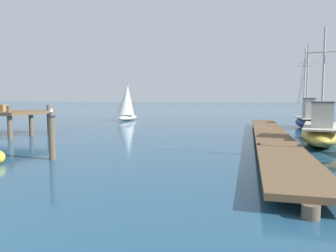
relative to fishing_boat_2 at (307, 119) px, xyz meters
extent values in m
cube|color=brown|center=(-2.86, -9.02, -0.38)|extent=(2.92, 23.53, 0.16)
cylinder|color=brown|center=(-2.30, -20.74, -0.61)|extent=(0.36, 0.36, 0.29)
cylinder|color=brown|center=(-2.52, -16.05, -0.61)|extent=(0.36, 0.36, 0.29)
cylinder|color=brown|center=(-2.75, -11.36, -0.61)|extent=(0.36, 0.36, 0.29)
cylinder|color=brown|center=(-2.97, -6.67, -0.61)|extent=(0.36, 0.36, 0.29)
cylinder|color=brown|center=(-3.19, -1.98, -0.61)|extent=(0.36, 0.36, 0.29)
cylinder|color=brown|center=(-3.42, 2.71, -0.61)|extent=(0.36, 0.36, 0.29)
cube|color=#333338|center=(-3.43, -13.74, -0.26)|extent=(0.13, 0.21, 0.08)
cube|color=#333338|center=(-1.83, -13.67, -0.26)|extent=(0.13, 0.21, 0.08)
ellipsoid|color=navy|center=(-0.01, 0.11, -0.32)|extent=(1.84, 4.78, 0.87)
cube|color=#B2AD9E|center=(-0.01, 0.11, 0.08)|extent=(1.63, 4.30, 0.08)
cube|color=#B7B2A8|center=(0.05, -0.58, 0.87)|extent=(0.80, 1.43, 1.51)
cube|color=#3D3D42|center=(0.05, -0.58, 1.66)|extent=(0.86, 1.54, 0.06)
cylinder|color=#B2ADA3|center=(-0.03, 0.35, 3.10)|extent=(0.11, 0.11, 5.96)
cylinder|color=#B2ADA3|center=(-0.03, 0.35, 4.57)|extent=(1.32, 0.17, 0.06)
cylinder|color=#333338|center=(-0.16, 1.95, 3.40)|extent=(0.27, 3.09, 4.41)
cylinder|color=#B2ADA3|center=(-0.11, 1.40, 2.97)|extent=(0.11, 0.11, 5.70)
cylinder|color=#B2ADA3|center=(-0.11, 1.40, 4.38)|extent=(1.32, 0.17, 0.06)
cylinder|color=#333338|center=(-0.24, 2.93, 3.25)|extent=(0.26, 2.95, 4.22)
ellipsoid|color=gold|center=(-0.38, -9.37, -0.25)|extent=(2.79, 6.69, 1.00)
cube|color=#B2AD9E|center=(-0.38, -9.37, 0.21)|extent=(2.47, 6.02, 0.08)
cube|color=#B7B2A8|center=(-0.52, -10.33, 0.84)|extent=(1.20, 1.96, 1.18)
cube|color=#3D3D42|center=(-0.52, -10.33, 1.46)|extent=(1.30, 2.12, 0.06)
cylinder|color=#B2ADA3|center=(-0.34, -9.05, 2.79)|extent=(0.11, 0.11, 5.09)
cylinder|color=#B2ADA3|center=(-0.34, -9.05, 4.06)|extent=(1.69, 0.30, 0.06)
cylinder|color=#333338|center=(-0.14, -7.69, 3.05)|extent=(0.40, 2.62, 3.76)
cylinder|color=brown|center=(-17.61, -12.52, 0.23)|extent=(0.28, 0.28, 1.97)
cylinder|color=brown|center=(-17.75, -8.80, 0.22)|extent=(0.28, 0.28, 1.95)
cylinder|color=brown|center=(-17.68, -10.66, 0.04)|extent=(0.28, 0.28, 1.58)
cube|color=olive|center=(-19.30, -11.38, 1.04)|extent=(0.62, 0.50, 0.44)
cylinder|color=brown|center=(-11.13, -17.13, 0.11)|extent=(0.26, 0.26, 1.73)
cylinder|color=#28282D|center=(-11.13, -17.13, 0.95)|extent=(0.30, 0.30, 0.06)
cylinder|color=gold|center=(-11.15, -17.14, 1.02)|extent=(0.01, 0.01, 0.07)
cylinder|color=gold|center=(-11.11, -17.12, 1.02)|extent=(0.01, 0.01, 0.07)
ellipsoid|color=white|center=(-11.13, -17.13, 1.12)|extent=(0.25, 0.30, 0.13)
ellipsoid|color=silver|center=(-11.16, -17.18, 1.13)|extent=(0.15, 0.22, 0.09)
ellipsoid|color=#383838|center=(-11.10, -17.27, 1.13)|extent=(0.06, 0.07, 0.04)
ellipsoid|color=silver|center=(-11.07, -17.12, 1.13)|extent=(0.15, 0.22, 0.09)
ellipsoid|color=#383838|center=(-11.02, -17.22, 1.13)|extent=(0.06, 0.07, 0.04)
cone|color=white|center=(-11.05, -17.26, 1.12)|extent=(0.10, 0.10, 0.07)
sphere|color=white|center=(-11.19, -17.03, 1.21)|extent=(0.08, 0.08, 0.08)
cone|color=gold|center=(-11.21, -16.99, 1.20)|extent=(0.04, 0.05, 0.02)
ellipsoid|color=silver|center=(-17.62, 4.18, -0.45)|extent=(1.25, 3.85, 0.60)
cylinder|color=#B2ADA3|center=(-17.61, 4.28, 1.65)|extent=(0.08, 0.08, 3.61)
cone|color=silver|center=(-17.63, 3.93, 1.47)|extent=(2.29, 1.99, 3.25)
camera|label=1|loc=(-3.22, -27.39, 1.63)|focal=33.59mm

